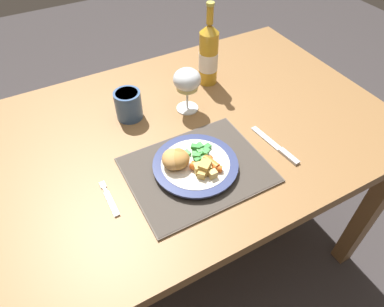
{
  "coord_description": "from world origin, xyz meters",
  "views": [
    {
      "loc": [
        -0.28,
        -0.71,
        1.44
      ],
      "look_at": [
        0.03,
        -0.14,
        0.78
      ],
      "focal_mm": 32.0,
      "sensor_mm": 36.0,
      "label": 1
    }
  ],
  "objects_px": {
    "dining_table": "(164,156)",
    "bottle": "(208,55)",
    "table_knife": "(279,148)",
    "drinking_cup": "(128,104)",
    "fork": "(110,201)",
    "dinner_plate": "(195,165)",
    "wine_glass": "(187,81)"
  },
  "relations": [
    {
      "from": "dining_table",
      "to": "bottle",
      "type": "relative_size",
      "value": 5.15
    },
    {
      "from": "table_knife",
      "to": "drinking_cup",
      "type": "xyz_separation_m",
      "value": [
        -0.32,
        0.34,
        0.04
      ]
    },
    {
      "from": "fork",
      "to": "bottle",
      "type": "bearing_deg",
      "value": 35.15
    },
    {
      "from": "fork",
      "to": "drinking_cup",
      "type": "distance_m",
      "value": 0.34
    },
    {
      "from": "fork",
      "to": "bottle",
      "type": "distance_m",
      "value": 0.6
    },
    {
      "from": "table_knife",
      "to": "bottle",
      "type": "bearing_deg",
      "value": 91.07
    },
    {
      "from": "dining_table",
      "to": "drinking_cup",
      "type": "bearing_deg",
      "value": 110.63
    },
    {
      "from": "dinner_plate",
      "to": "table_knife",
      "type": "relative_size",
      "value": 1.24
    },
    {
      "from": "table_knife",
      "to": "drinking_cup",
      "type": "height_order",
      "value": "drinking_cup"
    },
    {
      "from": "dinner_plate",
      "to": "fork",
      "type": "xyz_separation_m",
      "value": [
        -0.24,
        0.01,
        -0.01
      ]
    },
    {
      "from": "wine_glass",
      "to": "drinking_cup",
      "type": "distance_m",
      "value": 0.2
    },
    {
      "from": "fork",
      "to": "table_knife",
      "type": "xyz_separation_m",
      "value": [
        0.49,
        -0.05,
        0.0
      ]
    },
    {
      "from": "fork",
      "to": "bottle",
      "type": "xyz_separation_m",
      "value": [
        0.48,
        0.34,
        0.1
      ]
    },
    {
      "from": "dinner_plate",
      "to": "dining_table",
      "type": "bearing_deg",
      "value": 98.11
    },
    {
      "from": "bottle",
      "to": "drinking_cup",
      "type": "height_order",
      "value": "bottle"
    },
    {
      "from": "fork",
      "to": "table_knife",
      "type": "bearing_deg",
      "value": -6.27
    },
    {
      "from": "table_knife",
      "to": "wine_glass",
      "type": "relative_size",
      "value": 1.28
    },
    {
      "from": "table_knife",
      "to": "wine_glass",
      "type": "bearing_deg",
      "value": 116.3
    },
    {
      "from": "fork",
      "to": "drinking_cup",
      "type": "relative_size",
      "value": 1.33
    },
    {
      "from": "dining_table",
      "to": "bottle",
      "type": "distance_m",
      "value": 0.38
    },
    {
      "from": "wine_glass",
      "to": "fork",
      "type": "bearing_deg",
      "value": -145.55
    },
    {
      "from": "fork",
      "to": "table_knife",
      "type": "relative_size",
      "value": 0.65
    },
    {
      "from": "dining_table",
      "to": "drinking_cup",
      "type": "xyz_separation_m",
      "value": [
        -0.05,
        0.13,
        0.13
      ]
    },
    {
      "from": "wine_glass",
      "to": "drinking_cup",
      "type": "bearing_deg",
      "value": 163.84
    },
    {
      "from": "table_knife",
      "to": "drinking_cup",
      "type": "bearing_deg",
      "value": 133.27
    },
    {
      "from": "wine_glass",
      "to": "bottle",
      "type": "distance_m",
      "value": 0.17
    },
    {
      "from": "bottle",
      "to": "dining_table",
      "type": "bearing_deg",
      "value": -145.5
    },
    {
      "from": "wine_glass",
      "to": "bottle",
      "type": "xyz_separation_m",
      "value": [
        0.14,
        0.1,
        0.0
      ]
    },
    {
      "from": "dining_table",
      "to": "bottle",
      "type": "height_order",
      "value": "bottle"
    },
    {
      "from": "dinner_plate",
      "to": "table_knife",
      "type": "xyz_separation_m",
      "value": [
        0.25,
        -0.05,
        -0.01
      ]
    },
    {
      "from": "dinner_plate",
      "to": "table_knife",
      "type": "height_order",
      "value": "dinner_plate"
    },
    {
      "from": "fork",
      "to": "wine_glass",
      "type": "relative_size",
      "value": 0.83
    }
  ]
}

